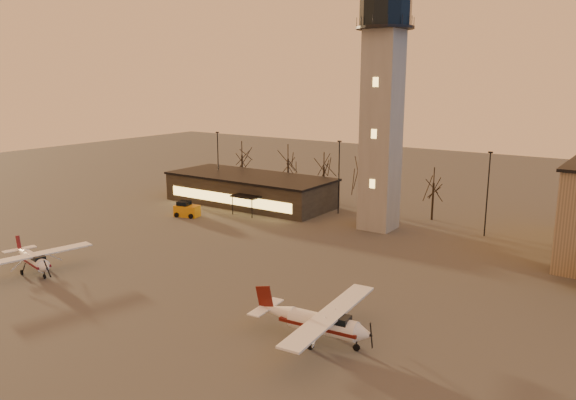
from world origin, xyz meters
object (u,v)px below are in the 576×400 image
Objects in this scene: control_tower at (383,96)px; cessna_front at (325,328)px; cessna_rear at (35,263)px; service_cart at (187,211)px; terminal at (250,189)px.

control_tower is 2.63× the size of cessna_front.
service_cart is at bearing 111.25° from cessna_rear.
control_tower is at bearing 104.18° from cessna_front.
cessna_front is 3.43× the size of service_cart.
control_tower is at bearing 71.11° from cessna_rear.
control_tower reaches higher than terminal.
cessna_front is at bearing -44.96° from terminal.
cessna_rear is 24.98m from service_cart.
control_tower is at bearing 6.15° from service_cart.
terminal is at bearing 104.89° from cessna_rear.
terminal is (-21.99, 1.98, -14.17)m from control_tower.
control_tower reaches higher than cessna_rear.
service_cart is (-2.16, -11.17, -1.36)m from terminal.
cessna_front is 40.68m from service_cart.
cessna_front is 1.16× the size of cessna_rear.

